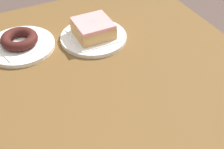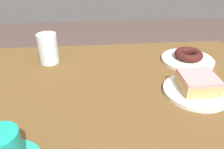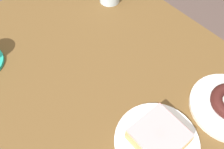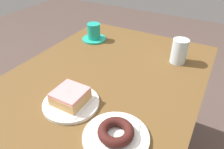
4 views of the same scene
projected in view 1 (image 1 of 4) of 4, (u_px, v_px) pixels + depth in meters
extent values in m
cube|color=brown|center=(123.00, 90.00, 0.82)|extent=(0.98, 0.75, 0.04)
cylinder|color=brown|center=(141.00, 71.00, 1.43)|extent=(0.05, 0.05, 0.66)
cylinder|color=white|center=(94.00, 37.00, 0.96)|extent=(0.19, 0.19, 0.01)
cube|color=white|center=(93.00, 35.00, 0.95)|extent=(0.13, 0.13, 0.00)
cube|color=tan|center=(93.00, 30.00, 0.94)|extent=(0.10, 0.10, 0.03)
cube|color=pink|center=(93.00, 23.00, 0.93)|extent=(0.10, 0.10, 0.01)
cylinder|color=tan|center=(93.00, 22.00, 0.92)|extent=(0.02, 0.02, 0.00)
cylinder|color=white|center=(21.00, 46.00, 0.93)|extent=(0.19, 0.19, 0.01)
cube|color=white|center=(20.00, 44.00, 0.92)|extent=(0.15, 0.15, 0.00)
torus|color=#3E1714|center=(19.00, 39.00, 0.91)|extent=(0.10, 0.10, 0.03)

